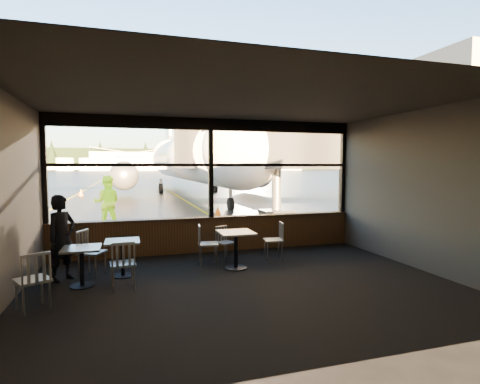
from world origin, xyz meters
name	(u,v)px	position (x,y,z in m)	size (l,w,h in m)	color
ground_plane	(134,173)	(0.00, 120.00, 0.00)	(520.00, 520.00, 0.00)	black
carpet_floor	(245,285)	(0.00, -3.00, 0.01)	(8.00, 6.00, 0.01)	black
ceiling	(245,99)	(0.00, -3.00, 3.50)	(8.00, 6.00, 0.04)	#38332D
wall_left	(1,200)	(-4.00, -3.00, 1.75)	(0.04, 6.00, 3.50)	#524A41
wall_right	(420,190)	(4.00, -3.00, 1.75)	(0.04, 6.00, 3.50)	#524A41
wall_back	(328,214)	(0.00, -6.00, 1.75)	(8.00, 0.04, 3.50)	#524A41
window_sill	(211,235)	(0.00, 0.00, 0.45)	(8.00, 0.28, 0.90)	#56331A
window_header	(211,125)	(0.00, 0.00, 3.35)	(8.00, 0.18, 0.30)	black
mullion_left	(44,169)	(-3.95, 0.00, 2.20)	(0.12, 0.12, 2.60)	black
mullion_centre	(211,169)	(0.00, 0.00, 2.20)	(0.12, 0.12, 2.60)	black
mullion_right	(343,169)	(3.95, 0.00, 2.20)	(0.12, 0.12, 2.60)	black
window_transom	(211,165)	(0.00, 0.00, 2.30)	(8.00, 0.10, 0.08)	black
airliner	(190,126)	(2.88, 21.12, 5.55)	(30.26, 36.31, 11.09)	white
jet_bridge	(265,167)	(3.60, 5.50, 2.24)	(8.42, 10.29, 4.49)	#28282B
cafe_table_near	(236,250)	(0.17, -1.79, 0.41)	(0.75, 0.75, 0.83)	#A49F97
cafe_table_mid	(123,258)	(-2.23, -1.68, 0.38)	(0.68, 0.68, 0.75)	gray
cafe_table_left	(82,267)	(-2.95, -2.15, 0.38)	(0.68, 0.68, 0.75)	gray
chair_near_e	(273,241)	(1.28, -1.24, 0.46)	(0.50, 0.50, 0.92)	#B1ACA0
chair_near_w	(208,245)	(-0.35, -1.27, 0.47)	(0.51, 0.51, 0.93)	#B5B0A3
chair_near_n	(226,243)	(0.16, -0.94, 0.41)	(0.44, 0.44, 0.81)	beige
chair_mid_s	(123,264)	(-2.22, -2.53, 0.47)	(0.51, 0.51, 0.93)	#B7B2A5
chair_mid_w	(92,253)	(-2.83, -1.46, 0.48)	(0.52, 0.52, 0.96)	beige
chair_left_s	(33,281)	(-3.56, -3.20, 0.48)	(0.53, 0.53, 0.96)	#B8B3A6
passenger	(62,238)	(-3.37, -1.63, 0.86)	(0.62, 0.41, 1.71)	black
ground_crew	(107,203)	(-2.83, 4.54, 0.96)	(0.94, 0.73, 1.93)	#BFF219
cone_nose	(218,212)	(1.75, 6.61, 0.23)	(0.33, 0.33, 0.47)	#EC4507
cone_wing	(81,192)	(-5.51, 20.98, 0.26)	(0.38, 0.38, 0.52)	#FF4D08
terminal_annex	(441,148)	(10.00, 2.50, 3.00)	(5.00, 7.00, 6.00)	gray
hangar_mid	(131,160)	(0.00, 185.00, 5.00)	(38.00, 15.00, 10.00)	silver
hangar_right	(250,159)	(60.00, 178.00, 6.00)	(50.00, 20.00, 12.00)	silver
fuel_tank_a	(65,164)	(-30.00, 182.00, 3.00)	(8.00, 8.00, 6.00)	silver
fuel_tank_b	(88,164)	(-20.00, 182.00, 3.00)	(8.00, 8.00, 6.00)	silver
fuel_tank_c	(110,164)	(-10.00, 182.00, 3.00)	(8.00, 8.00, 6.00)	silver
treeline	(131,159)	(0.00, 210.00, 6.00)	(360.00, 3.00, 12.00)	black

